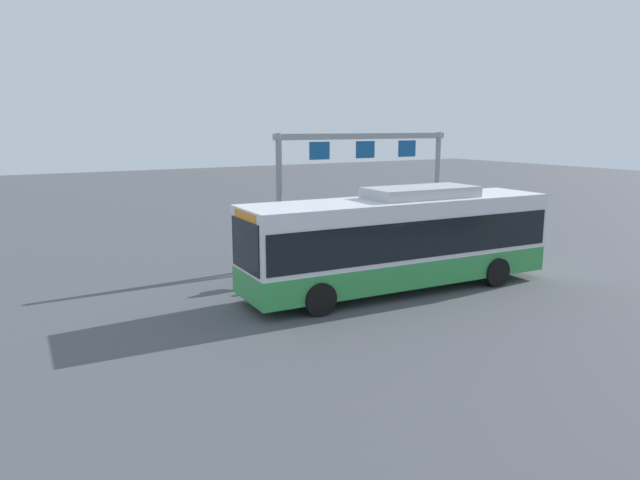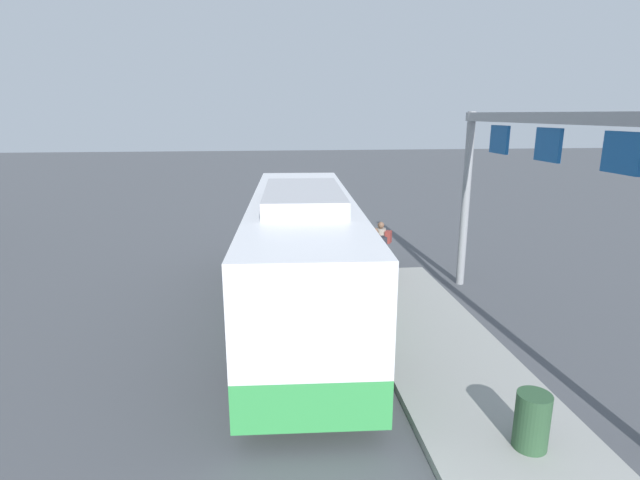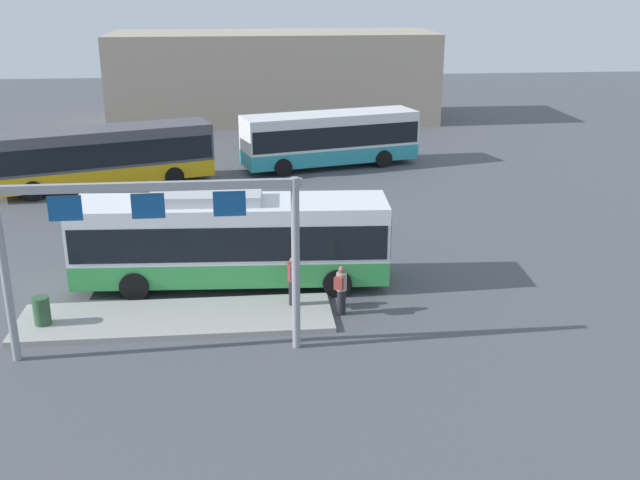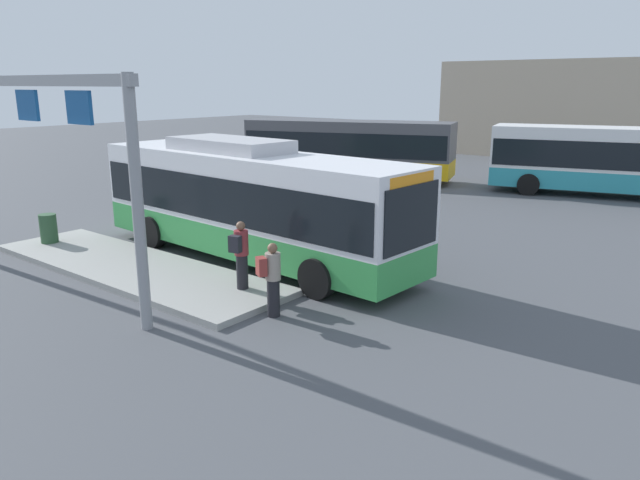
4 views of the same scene
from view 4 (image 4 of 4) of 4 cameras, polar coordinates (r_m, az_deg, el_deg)
ground_plane at (r=17.67m, az=-6.51°, el=-1.80°), size 120.00×120.00×0.00m
platform_curb at (r=17.26m, az=-17.45°, el=-2.52°), size 10.00×2.80×0.16m
bus_main at (r=17.25m, az=-6.70°, el=3.98°), size 11.05×3.13×3.46m
bus_background_left at (r=30.15m, az=25.83°, el=7.12°), size 10.38×4.97×3.10m
bus_background_right at (r=32.19m, az=2.72°, el=8.95°), size 11.24×5.84×3.10m
person_boarding at (r=13.07m, az=-4.63°, el=-3.62°), size 0.52×0.60×1.67m
person_waiting_near at (r=14.42m, az=-7.56°, el=-1.28°), size 0.41×0.57×1.67m
platform_sign_gantry at (r=15.80m, az=-25.78°, el=8.62°), size 8.47×0.24×5.20m
station_building at (r=45.70m, az=27.47°, el=10.92°), size 24.01×8.00×6.54m
trash_bin at (r=20.49m, az=-24.47°, el=1.02°), size 0.52×0.52×0.90m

